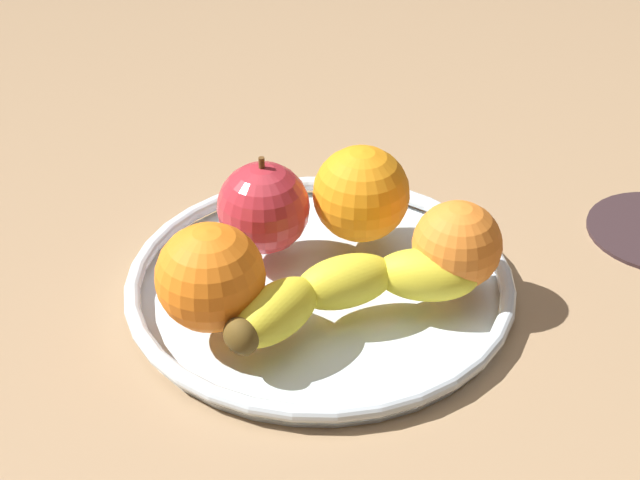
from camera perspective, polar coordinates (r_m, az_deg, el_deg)
ground_plane at (r=72.36cm, az=0.00°, el=-4.43°), size 125.49×125.49×4.00cm
fruit_bowl at (r=70.55cm, az=0.00°, el=-2.59°), size 28.40×28.40×1.80cm
banana at (r=65.40cm, az=1.55°, el=-3.03°), size 18.41×9.70×3.71cm
apple at (r=71.07cm, az=-3.37°, el=1.92°), size 6.89×6.89×7.69cm
orange_front_right at (r=72.25cm, az=2.45°, el=2.75°), size 7.33×7.33×7.33cm
orange_back_right at (r=63.98cm, az=-6.50°, el=-2.20°), size 7.37×7.37×7.37cm
orange_front_left at (r=68.09cm, az=8.10°, el=-0.31°), size 6.37×6.37×6.37cm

